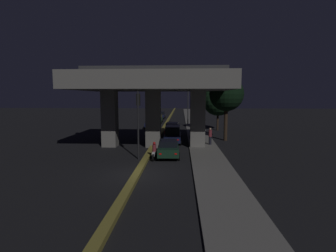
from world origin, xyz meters
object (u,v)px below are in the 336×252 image
Objects in this scene: car_dark_green_second_oncoming at (158,118)px; pedestrian_on_sidewalk at (210,136)px; car_dark_blue_lead_oncoming at (152,124)px; motorcycle_white_filtering_near at (154,152)px; traffic_light_left_of_median at (138,113)px; car_dark_blue_second at (173,134)px; car_dark_green_lead at (168,148)px; street_lamp at (186,101)px; car_dark_blue_third_oncoming at (161,115)px; car_dark_red_third at (172,129)px.

car_dark_green_second_oncoming is 2.65× the size of pedestrian_on_sidewalk.
motorcycle_white_filtering_near reaches higher than car_dark_blue_lead_oncoming.
motorcycle_white_filtering_near is at bearing 6.97° from car_dark_blue_lead_oncoming.
traffic_light_left_of_median reaches higher than car_dark_blue_second.
motorcycle_white_filtering_near is (2.49, -30.43, -0.34)m from car_dark_green_second_oncoming.
traffic_light_left_of_median reaches higher than pedestrian_on_sidewalk.
car_dark_green_lead is at bearing -45.03° from motorcycle_white_filtering_near.
car_dark_green_lead is 6.76m from pedestrian_on_sidewalk.
car_dark_green_lead is (-1.82, -24.84, -3.53)m from street_lamp.
car_dark_blue_third_oncoming is at bearing 7.20° from car_dark_blue_second.
motorcycle_white_filtering_near is at bearing 5.80° from car_dark_blue_third_oncoming.
car_dark_green_lead is 6.72m from car_dark_blue_second.
traffic_light_left_of_median is at bearing 3.94° from car_dark_blue_third_oncoming.
street_lamp is at bearing -6.46° from car_dark_green_lead.
traffic_light_left_of_median is 1.26× the size of car_dark_blue_third_oncoming.
car_dark_green_lead is 0.99× the size of car_dark_blue_lead_oncoming.
car_dark_blue_second is at bearing 9.24° from car_dark_green_second_oncoming.
car_dark_blue_lead_oncoming is at bearing 8.19° from car_dark_green_lead.
pedestrian_on_sidewalk is (4.23, -6.94, 0.14)m from car_dark_red_third.
traffic_light_left_of_median is 3.01× the size of motorcycle_white_filtering_near.
car_dark_red_third is 13.33m from motorcycle_white_filtering_near.
car_dark_red_third is (-1.92, -12.55, -3.42)m from street_lamp.
car_dark_blue_lead_oncoming is at bearing 117.39° from pedestrian_on_sidewalk.
street_lamp reaches higher than car_dark_green_second_oncoming.
car_dark_blue_second is 14.53m from car_dark_blue_lead_oncoming.
car_dark_blue_lead_oncoming is (-3.98, 13.98, -0.27)m from car_dark_blue_second.
traffic_light_left_of_median is at bearing 2.10° from car_dark_green_second_oncoming.
motorcycle_white_filtering_near is 8.24m from pedestrian_on_sidewalk.
car_dark_green_second_oncoming is at bearing 9.63° from car_dark_blue_second.
car_dark_blue_second is 0.87× the size of car_dark_green_second_oncoming.
street_lamp is at bearing 49.58° from car_dark_green_second_oncoming.
car_dark_blue_second reaches higher than car_dark_blue_third_oncoming.
car_dark_green_second_oncoming is (-1.19, 30.34, -2.82)m from traffic_light_left_of_median.
car_dark_green_second_oncoming is at bearing 178.38° from car_dark_blue_lead_oncoming.
car_dark_blue_third_oncoming is (0.06, 18.17, 0.14)m from car_dark_blue_lead_oncoming.
car_dark_blue_second is 5.58m from car_dark_red_third.
car_dark_red_third is at bearing 9.85° from car_dark_blue_third_oncoming.
traffic_light_left_of_median is 1.32× the size of car_dark_blue_lead_oncoming.
motorcycle_white_filtering_near is (-1.11, -1.00, -0.14)m from car_dark_green_lead.
car_dark_green_second_oncoming is 2.51× the size of motorcycle_white_filtering_near.
traffic_light_left_of_median reaches higher than car_dark_green_lead.
motorcycle_white_filtering_near is (-1.01, -13.29, -0.26)m from car_dark_red_third.
traffic_light_left_of_median is 26.10m from street_lamp.
street_lamp is at bearing -6.27° from car_dark_red_third.
car_dark_green_lead is 12.29m from car_dark_red_third.
car_dark_blue_second is 2.18× the size of motorcycle_white_filtering_near.
car_dark_blue_lead_oncoming is at bearing 26.31° from car_dark_red_third.
street_lamp reaches higher than car_dark_blue_second.
car_dark_green_second_oncoming is at bearing 7.65° from motorcycle_white_filtering_near.
motorcycle_white_filtering_near is at bearing 129.74° from car_dark_green_lead.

